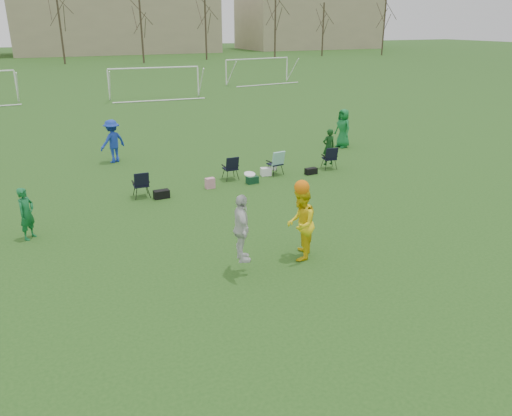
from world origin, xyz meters
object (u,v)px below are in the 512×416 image
fielder_green_near (27,214)px  fielder_blue (113,141)px  center_contest (282,224)px  goal_right (258,64)px  fielder_green_far (343,128)px  goal_mid (154,74)px

fielder_green_near → fielder_blue: 8.43m
center_contest → goal_right: bearing=66.5°
fielder_green_near → fielder_green_far: bearing=-28.7°
fielder_blue → goal_mid: 20.18m
goal_right → goal_mid: bearing=-161.4°
fielder_green_far → goal_right: size_ratio=0.26×
center_contest → fielder_green_near: bearing=143.5°
fielder_green_far → center_contest: center_contest is taller
fielder_green_far → goal_right: bearing=155.8°
fielder_green_near → center_contest: (5.99, -4.43, 0.32)m
fielder_green_near → fielder_blue: size_ratio=0.81×
fielder_green_far → goal_right: (7.50, 26.87, 0.97)m
fielder_green_near → goal_right: 39.49m
fielder_green_near → goal_mid: 28.57m
goal_mid → center_contest: bearing=-93.6°
fielder_green_near → fielder_green_far: fielder_green_far is taller
fielder_blue → fielder_green_near: bearing=36.3°
goal_mid → fielder_green_far: bearing=-73.8°
fielder_green_far → goal_mid: bearing=-176.5°
center_contest → goal_right: (16.16, 37.11, 0.83)m
goal_mid → fielder_blue: bearing=-104.7°
fielder_blue → goal_right: bearing=-154.3°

